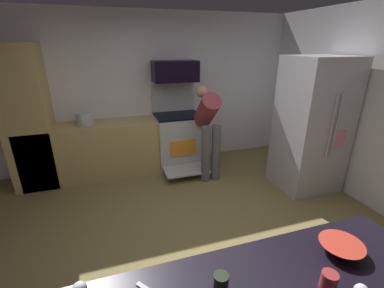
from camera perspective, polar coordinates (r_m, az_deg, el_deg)
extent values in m
cube|color=olive|center=(3.16, 0.21, -20.40)|extent=(5.20, 4.80, 0.02)
cube|color=silver|center=(4.71, -8.71, 11.32)|extent=(5.20, 0.12, 2.60)
cube|color=tan|center=(4.54, -18.61, -1.14)|extent=(2.40, 0.60, 0.90)
cube|color=tan|center=(4.51, -32.28, 4.58)|extent=(0.60, 0.60, 2.10)
cube|color=#BBBDBA|center=(4.64, -3.08, 0.61)|extent=(0.76, 0.64, 0.92)
cube|color=black|center=(4.50, -3.20, 6.29)|extent=(0.76, 0.64, 0.03)
cube|color=#BBBDBA|center=(4.71, -4.18, 10.50)|extent=(0.76, 0.06, 0.54)
cube|color=orange|center=(4.35, -1.98, -0.95)|extent=(0.44, 0.01, 0.28)
cube|color=#BBBDBA|center=(4.31, -1.22, -5.71)|extent=(0.72, 0.40, 0.03)
cube|color=black|center=(4.46, -3.73, 15.62)|extent=(0.74, 0.38, 0.34)
cube|color=#B8B3BE|center=(4.17, 24.74, 3.65)|extent=(0.84, 0.75, 1.94)
cylinder|color=#B8B3BE|center=(3.85, 28.25, 3.24)|extent=(0.02, 0.02, 0.87)
cylinder|color=#B8B3BE|center=(3.91, 29.08, 3.32)|extent=(0.02, 0.02, 0.87)
cube|color=pink|center=(4.05, 29.59, 0.87)|extent=(0.20, 0.01, 0.26)
cylinder|color=#5F5F5F|center=(4.10, 3.04, -2.29)|extent=(0.14, 0.14, 0.92)
cylinder|color=#5F5F5F|center=(4.16, 5.24, -2.00)|extent=(0.14, 0.14, 0.92)
cylinder|color=#913840|center=(4.10, 3.30, 7.37)|extent=(0.30, 0.62, 0.61)
sphere|color=tan|center=(4.29, 2.12, 11.48)|extent=(0.20, 0.20, 0.20)
cone|color=red|center=(1.92, 29.80, -19.07)|extent=(0.26, 0.26, 0.06)
cylinder|color=black|center=(1.51, 6.32, -27.96)|extent=(0.08, 0.08, 0.10)
cylinder|color=maroon|center=(1.67, 27.79, -24.94)|extent=(0.08, 0.08, 0.09)
cylinder|color=#B6BFC0|center=(4.39, -22.48, 5.16)|extent=(0.25, 0.25, 0.19)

